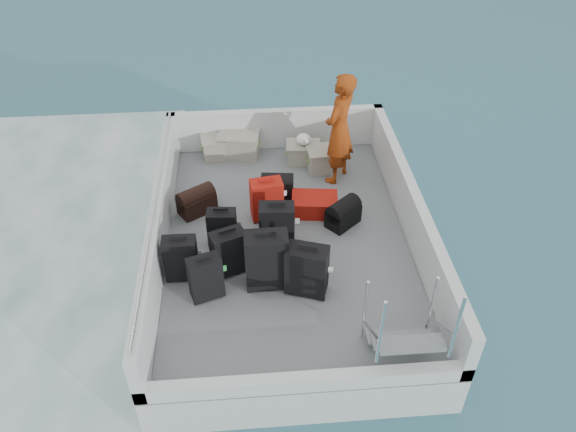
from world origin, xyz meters
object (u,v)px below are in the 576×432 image
object	(u,v)px
suitcase_6	(307,271)
crate_3	(326,160)
suitcase_0	(206,278)
suitcase_1	(181,259)
suitcase_2	(222,228)
suitcase_8	(315,205)
passenger	(339,129)
suitcase_7	(277,225)
crate_0	(220,147)
crate_2	(303,154)
suitcase_4	(229,253)
suitcase_5	(267,200)
crate_1	(239,145)
suitcase_3	(267,261)

from	to	relation	value
suitcase_6	crate_3	size ratio (longest dim) A/B	1.22
suitcase_0	suitcase_1	size ratio (longest dim) A/B	0.99
suitcase_2	suitcase_8	world-z (taller)	suitcase_2
suitcase_0	passenger	size ratio (longest dim) A/B	0.35
suitcase_2	suitcase_0	bearing A→B (deg)	-96.63
suitcase_1	suitcase_8	bearing A→B (deg)	33.89
suitcase_8	passenger	xyz separation A→B (m)	(0.45, 0.84, 0.76)
suitcase_6	suitcase_7	world-z (taller)	suitcase_6
suitcase_2	crate_0	distance (m)	2.26
suitcase_8	crate_2	bearing A→B (deg)	7.87
suitcase_8	crate_2	size ratio (longest dim) A/B	1.30
suitcase_0	suitcase_8	xyz separation A→B (m)	(1.53, 1.58, -0.18)
suitcase_4	passenger	world-z (taller)	passenger
suitcase_2	crate_3	world-z (taller)	suitcase_2
suitcase_1	passenger	distance (m)	3.14
crate_0	passenger	bearing A→B (deg)	-23.28
suitcase_4	suitcase_7	xyz separation A→B (m)	(0.65, 0.48, 0.01)
suitcase_6	suitcase_8	xyz separation A→B (m)	(0.29, 1.58, -0.22)
suitcase_4	crate_3	xyz separation A→B (m)	(1.56, 2.26, -0.15)
passenger	suitcase_2	bearing A→B (deg)	-16.77
suitcase_5	crate_1	world-z (taller)	suitcase_5
passenger	crate_3	bearing A→B (deg)	-118.45
suitcase_1	suitcase_2	xyz separation A→B (m)	(0.51, 0.60, -0.03)
suitcase_1	suitcase_6	bearing A→B (deg)	-12.73
suitcase_3	crate_0	size ratio (longest dim) A/B	1.43
suitcase_1	suitcase_4	distance (m)	0.61
suitcase_2	crate_0	world-z (taller)	suitcase_2
suitcase_7	suitcase_4	bearing A→B (deg)	-139.24
suitcase_0	suitcase_7	xyz separation A→B (m)	(0.93, 0.91, 0.02)
crate_3	passenger	xyz separation A→B (m)	(0.14, -0.27, 0.72)
suitcase_1	crate_1	bearing A→B (deg)	75.64
crate_3	crate_2	bearing A→B (deg)	145.11
suitcase_0	suitcase_6	bearing A→B (deg)	-19.06
suitcase_7	crate_3	bearing A→B (deg)	66.90
suitcase_2	suitcase_5	xyz separation A→B (m)	(0.63, 0.54, 0.03)
suitcase_4	suitcase_3	bearing A→B (deg)	-51.39
crate_2	passenger	world-z (taller)	passenger
suitcase_5	suitcase_6	bearing A→B (deg)	-82.73
suitcase_2	crate_2	bearing A→B (deg)	60.66
crate_2	suitcase_6	bearing A→B (deg)	-95.09
suitcase_1	suitcase_3	xyz separation A→B (m)	(1.08, -0.22, 0.09)
suitcase_4	suitcase_7	size ratio (longest dim) A/B	0.98
suitcase_0	crate_2	size ratio (longest dim) A/B	1.21
suitcase_5	passenger	xyz separation A→B (m)	(1.16, 0.91, 0.58)
suitcase_3	suitcase_5	size ratio (longest dim) A/B	1.29
suitcase_2	suitcase_1	bearing A→B (deg)	-126.20
suitcase_4	crate_2	world-z (taller)	suitcase_4
crate_0	crate_1	distance (m)	0.32
passenger	suitcase_5	bearing A→B (deg)	-17.73
suitcase_0	suitcase_8	world-z (taller)	suitcase_0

